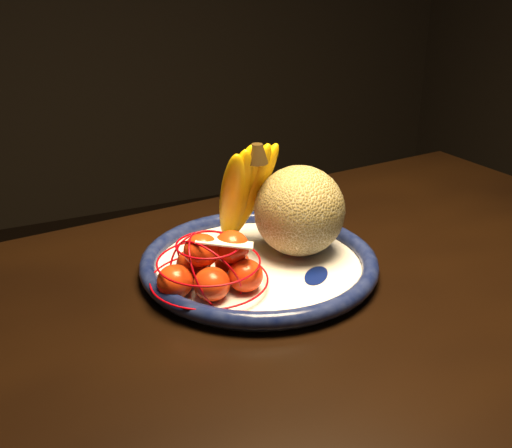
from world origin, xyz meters
name	(u,v)px	position (x,y,z in m)	size (l,w,h in m)	color
dining_table	(261,396)	(-0.02, 0.01, 0.65)	(1.54, 1.02, 0.73)	black
fruit_bowl	(259,264)	(0.05, 0.17, 0.74)	(0.33, 0.33, 0.03)	white
cantaloupe	(299,211)	(0.12, 0.18, 0.81)	(0.13, 0.13, 0.13)	olive
banana_bunch	(241,190)	(0.05, 0.23, 0.83)	(0.11, 0.11, 0.18)	#F0B106
mandarin_bag	(212,267)	(-0.03, 0.14, 0.77)	(0.20, 0.20, 0.10)	#E54012
price_tag	(225,243)	(-0.02, 0.12, 0.81)	(0.07, 0.03, 0.00)	white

